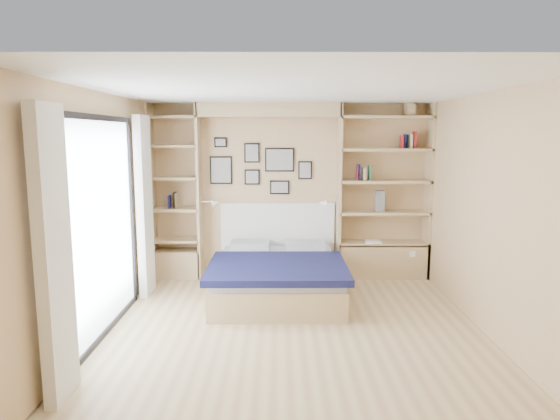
{
  "coord_description": "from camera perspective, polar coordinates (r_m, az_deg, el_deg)",
  "views": [
    {
      "loc": [
        -0.16,
        -5.01,
        2.06
      ],
      "look_at": [
        -0.15,
        0.9,
        1.17
      ],
      "focal_mm": 32.0,
      "sensor_mm": 36.0,
      "label": 1
    }
  ],
  "objects": [
    {
      "name": "ground",
      "position": [
        5.42,
        1.64,
        -13.76
      ],
      "size": [
        4.5,
        4.5,
        0.0
      ],
      "primitive_type": "plane",
      "color": "#CDB580",
      "rests_on": "ground"
    },
    {
      "name": "room_shell",
      "position": [
        6.61,
        -2.08,
        0.04
      ],
      "size": [
        4.5,
        4.5,
        4.5
      ],
      "color": "tan",
      "rests_on": "ground"
    },
    {
      "name": "bed",
      "position": [
        6.47,
        -0.29,
        -7.45
      ],
      "size": [
        1.67,
        2.06,
        1.07
      ],
      "color": "tan",
      "rests_on": "ground"
    },
    {
      "name": "photo_gallery",
      "position": [
        7.25,
        -2.44,
        5.0
      ],
      "size": [
        1.48,
        0.02,
        0.82
      ],
      "color": "black",
      "rests_on": "ground"
    },
    {
      "name": "reading_lamps",
      "position": [
        7.07,
        -1.25,
        0.81
      ],
      "size": [
        1.92,
        0.12,
        0.15
      ],
      "color": "silver",
      "rests_on": "ground"
    },
    {
      "name": "shelf_decor",
      "position": [
        7.19,
        9.63,
        5.5
      ],
      "size": [
        3.51,
        0.23,
        2.03
      ],
      "color": "#B32D59",
      "rests_on": "ground"
    }
  ]
}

